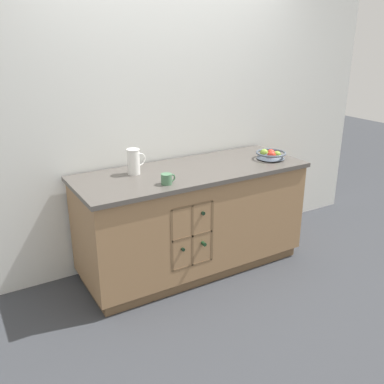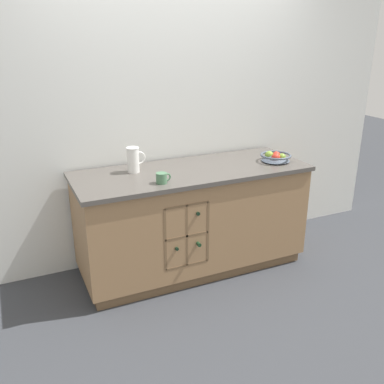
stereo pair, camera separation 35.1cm
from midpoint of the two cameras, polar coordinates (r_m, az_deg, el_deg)
The scene contains 6 objects.
ground_plane at distance 3.81m, azimuth -2.68°, elevation -9.86°, with size 14.00×14.00×0.00m, color #383A3F.
back_wall at distance 3.71m, azimuth -6.02°, elevation 10.33°, with size 4.40×0.06×2.55m, color silver.
kitchen_island at distance 3.60m, azimuth -2.80°, elevation -3.68°, with size 1.91×0.74×0.89m.
fruit_bowl at distance 3.76m, azimuth 7.84°, elevation 4.95°, with size 0.26×0.26×0.08m.
white_pitcher at distance 3.36m, azimuth -10.75°, elevation 4.04°, with size 0.15×0.10×0.20m.
ceramic_mug at distance 3.11m, azimuth -6.61°, elevation 1.69°, with size 0.11×0.08×0.08m.
Camera 1 is at (-1.68, -2.83, 1.92)m, focal length 40.00 mm.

